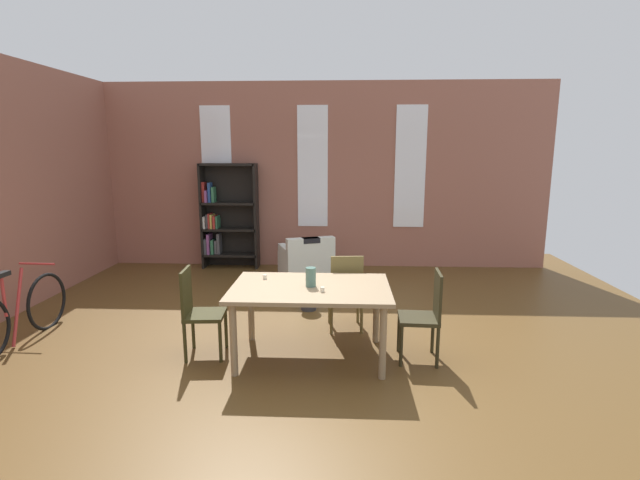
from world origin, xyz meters
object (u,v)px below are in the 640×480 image
(dining_chair_head_left, at_px, (198,309))
(bookshelf_tall, at_px, (225,217))
(bicycle_second, at_px, (18,314))
(dining_chair_head_right, at_px, (426,313))
(dining_table, at_px, (311,294))
(vase_on_table, at_px, (311,277))
(dining_chair_far_right, at_px, (346,290))
(armchair_white, at_px, (306,262))
(potted_plant_by_shelf, at_px, (309,294))

(dining_chair_head_left, bearing_deg, bookshelf_tall, 99.52)
(bookshelf_tall, bearing_deg, bicycle_second, -112.52)
(dining_chair_head_right, height_order, bookshelf_tall, bookshelf_tall)
(dining_table, xyz_separation_m, vase_on_table, (0.00, 0.00, 0.19))
(dining_chair_far_right, relative_size, bicycle_second, 0.57)
(dining_table, height_order, bicycle_second, bicycle_second)
(dining_chair_head_left, relative_size, dining_chair_far_right, 1.00)
(dining_chair_head_left, distance_m, armchair_white, 3.21)
(bicycle_second, bearing_deg, armchair_white, 43.55)
(dining_chair_head_left, height_order, dining_chair_far_right, same)
(armchair_white, bearing_deg, dining_chair_head_left, -106.45)
(dining_table, height_order, bookshelf_tall, bookshelf_tall)
(dining_table, relative_size, dining_chair_head_right, 1.72)
(dining_chair_head_left, distance_m, dining_chair_head_right, 2.38)
(armchair_white, relative_size, potted_plant_by_shelf, 2.51)
(dining_chair_far_right, bearing_deg, bookshelf_tall, 126.14)
(vase_on_table, xyz_separation_m, dining_chair_head_right, (1.19, -0.00, -0.37))
(vase_on_table, bearing_deg, potted_plant_by_shelf, 95.11)
(dining_chair_head_left, xyz_separation_m, potted_plant_by_shelf, (1.06, 1.48, -0.29))
(vase_on_table, relative_size, potted_plant_by_shelf, 0.49)
(armchair_white, xyz_separation_m, bicycle_second, (-3.02, -2.87, 0.07))
(dining_chair_head_left, relative_size, bicycle_second, 0.57)
(bicycle_second, bearing_deg, dining_chair_head_left, -5.45)
(dining_chair_head_right, bearing_deg, dining_table, 179.81)
(potted_plant_by_shelf, bearing_deg, bicycle_second, -158.06)
(dining_chair_head_left, bearing_deg, armchair_white, 73.55)
(vase_on_table, height_order, bookshelf_tall, bookshelf_tall)
(dining_chair_far_right, relative_size, potted_plant_by_shelf, 2.33)
(dining_chair_head_right, distance_m, bookshelf_tall, 4.84)
(dining_chair_head_left, relative_size, bookshelf_tall, 0.50)
(bookshelf_tall, bearing_deg, potted_plant_by_shelf, -53.57)
(dining_table, distance_m, dining_chair_head_left, 1.20)
(dining_chair_head_right, bearing_deg, bicycle_second, 177.46)
(dining_table, xyz_separation_m, dining_chair_head_right, (1.19, -0.00, -0.18))
(potted_plant_by_shelf, bearing_deg, dining_chair_head_left, -125.60)
(bookshelf_tall, height_order, armchair_white, bookshelf_tall)
(bicycle_second, bearing_deg, dining_chair_far_right, 8.77)
(dining_table, xyz_separation_m, dining_chair_head_left, (-1.19, -0.01, -0.18))
(dining_chair_head_left, xyz_separation_m, bookshelf_tall, (-0.63, 3.77, 0.42))
(dining_table, height_order, dining_chair_far_right, dining_chair_far_right)
(dining_chair_head_right, bearing_deg, armchair_white, 115.57)
(dining_chair_far_right, bearing_deg, dining_table, -116.07)
(dining_chair_head_right, relative_size, armchair_white, 0.93)
(bookshelf_tall, xyz_separation_m, armchair_white, (1.54, -0.70, -0.66))
(bookshelf_tall, relative_size, bicycle_second, 1.14)
(dining_chair_head_left, height_order, bookshelf_tall, bookshelf_tall)
(potted_plant_by_shelf, bearing_deg, dining_table, -85.01)
(dining_table, bearing_deg, potted_plant_by_shelf, 94.99)
(dining_chair_far_right, bearing_deg, dining_chair_head_left, -153.78)
(dining_chair_head_left, height_order, dining_chair_head_right, same)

